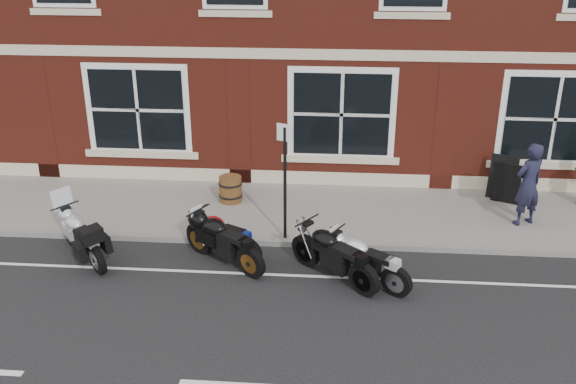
{
  "coord_description": "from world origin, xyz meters",
  "views": [
    {
      "loc": [
        1.4,
        -10.44,
        6.3
      ],
      "look_at": [
        0.44,
        1.6,
        1.14
      ],
      "focal_mm": 40.0,
      "sensor_mm": 36.0,
      "label": 1
    }
  ],
  "objects_px": {
    "moto_touring_silver": "(82,233)",
    "a_board_sign": "(504,180)",
    "barrel_planter": "(231,189)",
    "moto_sport_black": "(224,239)",
    "moto_sport_red": "(222,233)",
    "pedestrian_left": "(528,184)",
    "parking_sign": "(285,174)",
    "moto_sport_silver": "(363,258)",
    "moto_naked_black": "(334,252)"
  },
  "relations": [
    {
      "from": "a_board_sign",
      "to": "parking_sign",
      "type": "distance_m",
      "value": 5.55
    },
    {
      "from": "moto_touring_silver",
      "to": "moto_sport_silver",
      "type": "relative_size",
      "value": 0.93
    },
    {
      "from": "moto_sport_silver",
      "to": "parking_sign",
      "type": "distance_m",
      "value": 2.41
    },
    {
      "from": "moto_naked_black",
      "to": "moto_sport_black",
      "type": "bearing_deg",
      "value": 122.08
    },
    {
      "from": "moto_sport_silver",
      "to": "a_board_sign",
      "type": "bearing_deg",
      "value": -7.5
    },
    {
      "from": "moto_sport_silver",
      "to": "moto_touring_silver",
      "type": "bearing_deg",
      "value": 119.05
    },
    {
      "from": "moto_sport_red",
      "to": "parking_sign",
      "type": "height_order",
      "value": "parking_sign"
    },
    {
      "from": "moto_sport_silver",
      "to": "pedestrian_left",
      "type": "xyz_separation_m",
      "value": [
        3.57,
        2.58,
        0.54
      ]
    },
    {
      "from": "pedestrian_left",
      "to": "a_board_sign",
      "type": "relative_size",
      "value": 1.74
    },
    {
      "from": "a_board_sign",
      "to": "parking_sign",
      "type": "relative_size",
      "value": 0.43
    },
    {
      "from": "moto_naked_black",
      "to": "barrel_planter",
      "type": "relative_size",
      "value": 2.72
    },
    {
      "from": "moto_touring_silver",
      "to": "moto_naked_black",
      "type": "bearing_deg",
      "value": -46.63
    },
    {
      "from": "moto_touring_silver",
      "to": "moto_sport_red",
      "type": "xyz_separation_m",
      "value": [
        2.75,
        0.35,
        -0.06
      ]
    },
    {
      "from": "moto_sport_red",
      "to": "moto_sport_black",
      "type": "distance_m",
      "value": 0.38
    },
    {
      "from": "moto_sport_red",
      "to": "barrel_planter",
      "type": "relative_size",
      "value": 2.73
    },
    {
      "from": "moto_sport_red",
      "to": "parking_sign",
      "type": "xyz_separation_m",
      "value": [
        1.22,
        0.62,
        1.07
      ]
    },
    {
      "from": "barrel_planter",
      "to": "moto_naked_black",
      "type": "bearing_deg",
      "value": -51.98
    },
    {
      "from": "moto_sport_black",
      "to": "moto_naked_black",
      "type": "distance_m",
      "value": 2.19
    },
    {
      "from": "moto_touring_silver",
      "to": "moto_sport_silver",
      "type": "distance_m",
      "value": 5.57
    },
    {
      "from": "moto_touring_silver",
      "to": "barrel_planter",
      "type": "height_order",
      "value": "moto_touring_silver"
    },
    {
      "from": "pedestrian_left",
      "to": "a_board_sign",
      "type": "height_order",
      "value": "pedestrian_left"
    },
    {
      "from": "moto_naked_black",
      "to": "pedestrian_left",
      "type": "height_order",
      "value": "pedestrian_left"
    },
    {
      "from": "moto_sport_silver",
      "to": "a_board_sign",
      "type": "height_order",
      "value": "a_board_sign"
    },
    {
      "from": "moto_sport_black",
      "to": "pedestrian_left",
      "type": "relative_size",
      "value": 0.95
    },
    {
      "from": "pedestrian_left",
      "to": "moto_naked_black",
      "type": "bearing_deg",
      "value": 2.96
    },
    {
      "from": "a_board_sign",
      "to": "moto_sport_red",
      "type": "bearing_deg",
      "value": -131.56
    },
    {
      "from": "moto_sport_red",
      "to": "moto_naked_black",
      "type": "distance_m",
      "value": 2.37
    },
    {
      "from": "moto_sport_black",
      "to": "a_board_sign",
      "type": "bearing_deg",
      "value": -24.9
    },
    {
      "from": "a_board_sign",
      "to": "pedestrian_left",
      "type": "bearing_deg",
      "value": -58.08
    },
    {
      "from": "barrel_planter",
      "to": "parking_sign",
      "type": "height_order",
      "value": "parking_sign"
    },
    {
      "from": "barrel_planter",
      "to": "moto_sport_black",
      "type": "bearing_deg",
      "value": -83.46
    },
    {
      "from": "moto_naked_black",
      "to": "parking_sign",
      "type": "xyz_separation_m",
      "value": [
        -1.03,
        1.37,
        1.0
      ]
    },
    {
      "from": "moto_naked_black",
      "to": "pedestrian_left",
      "type": "xyz_separation_m",
      "value": [
        4.13,
        2.47,
        0.49
      ]
    },
    {
      "from": "moto_naked_black",
      "to": "pedestrian_left",
      "type": "bearing_deg",
      "value": -16.57
    },
    {
      "from": "moto_sport_red",
      "to": "moto_sport_black",
      "type": "relative_size",
      "value": 0.96
    },
    {
      "from": "moto_sport_black",
      "to": "a_board_sign",
      "type": "height_order",
      "value": "a_board_sign"
    },
    {
      "from": "moto_sport_silver",
      "to": "moto_naked_black",
      "type": "xyz_separation_m",
      "value": [
        -0.56,
        0.11,
        0.05
      ]
    },
    {
      "from": "parking_sign",
      "to": "pedestrian_left",
      "type": "bearing_deg",
      "value": 34.87
    },
    {
      "from": "a_board_sign",
      "to": "barrel_planter",
      "type": "distance_m",
      "value": 6.44
    },
    {
      "from": "parking_sign",
      "to": "a_board_sign",
      "type": "bearing_deg",
      "value": 47.62
    },
    {
      "from": "moto_touring_silver",
      "to": "moto_sport_black",
      "type": "relative_size",
      "value": 0.9
    },
    {
      "from": "moto_sport_silver",
      "to": "pedestrian_left",
      "type": "relative_size",
      "value": 0.92
    },
    {
      "from": "moto_sport_red",
      "to": "pedestrian_left",
      "type": "xyz_separation_m",
      "value": [
        6.37,
        1.71,
        0.57
      ]
    },
    {
      "from": "a_board_sign",
      "to": "barrel_planter",
      "type": "height_order",
      "value": "a_board_sign"
    },
    {
      "from": "moto_naked_black",
      "to": "moto_sport_silver",
      "type": "bearing_deg",
      "value": -58.75
    },
    {
      "from": "moto_touring_silver",
      "to": "a_board_sign",
      "type": "bearing_deg",
      "value": -21.93
    },
    {
      "from": "moto_sport_red",
      "to": "parking_sign",
      "type": "distance_m",
      "value": 1.74
    },
    {
      "from": "moto_sport_black",
      "to": "a_board_sign",
      "type": "xyz_separation_m",
      "value": [
        6.1,
        3.27,
        0.11
      ]
    },
    {
      "from": "pedestrian_left",
      "to": "parking_sign",
      "type": "height_order",
      "value": "parking_sign"
    },
    {
      "from": "moto_sport_black",
      "to": "moto_sport_silver",
      "type": "height_order",
      "value": "moto_sport_black"
    }
  ]
}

